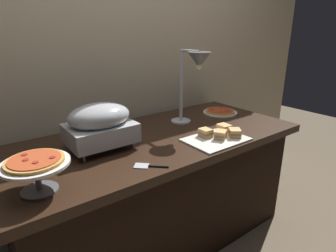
{
  "coord_description": "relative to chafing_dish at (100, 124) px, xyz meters",
  "views": [
    {
      "loc": [
        -0.93,
        -1.37,
        1.4
      ],
      "look_at": [
        0.1,
        0.0,
        0.81
      ],
      "focal_mm": 30.19,
      "sensor_mm": 36.0,
      "label": 1
    }
  ],
  "objects": [
    {
      "name": "heat_lamp",
      "position": [
        0.66,
        -0.04,
        0.25
      ],
      "size": [
        0.15,
        0.32,
        0.51
      ],
      "color": "#B7BABF",
      "rests_on": "buffet_table"
    },
    {
      "name": "pizza_plate_front",
      "position": [
        1.05,
        0.08,
        -0.13
      ],
      "size": [
        0.27,
        0.27,
        0.03
      ],
      "color": "white",
      "rests_on": "buffet_table"
    },
    {
      "name": "sauce_cup_far",
      "position": [
        -0.28,
        -0.0,
        -0.13
      ],
      "size": [
        0.07,
        0.07,
        0.04
      ],
      "color": "black",
      "rests_on": "buffet_table"
    },
    {
      "name": "buffet_table",
      "position": [
        0.34,
        -0.03,
        -0.52
      ],
      "size": [
        1.9,
        0.84,
        0.76
      ],
      "color": "black",
      "rests_on": "ground_plane"
    },
    {
      "name": "ground_plane",
      "position": [
        0.34,
        -0.03,
        -0.91
      ],
      "size": [
        8.0,
        8.0,
        0.0
      ],
      "primitive_type": "plane",
      "color": "brown"
    },
    {
      "name": "serving_spatula",
      "position": [
        0.09,
        -0.35,
        -0.14
      ],
      "size": [
        0.15,
        0.14,
        0.01
      ],
      "color": "#B7BABF",
      "rests_on": "buffet_table"
    },
    {
      "name": "sandwich_platter",
      "position": [
        0.63,
        -0.3,
        -0.13
      ],
      "size": [
        0.37,
        0.26,
        0.06
      ],
      "color": "white",
      "rests_on": "buffet_table"
    },
    {
      "name": "pizza_plate_center",
      "position": [
        -0.4,
        -0.26,
        -0.03
      ],
      "size": [
        0.27,
        0.27,
        0.15
      ],
      "color": "#595B60",
      "rests_on": "buffet_table"
    },
    {
      "name": "back_wall",
      "position": [
        0.34,
        0.47,
        0.29
      ],
      "size": [
        4.4,
        0.04,
        2.4
      ],
      "primitive_type": "cube",
      "color": "#C6B593",
      "rests_on": "ground_plane"
    },
    {
      "name": "sauce_cup_near",
      "position": [
        0.33,
        0.22,
        -0.13
      ],
      "size": [
        0.06,
        0.06,
        0.03
      ],
      "color": "black",
      "rests_on": "buffet_table"
    },
    {
      "name": "chafing_dish",
      "position": [
        0.0,
        0.0,
        0.0
      ],
      "size": [
        0.36,
        0.27,
        0.26
      ],
      "color": "#B7BABF",
      "rests_on": "buffet_table"
    }
  ]
}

